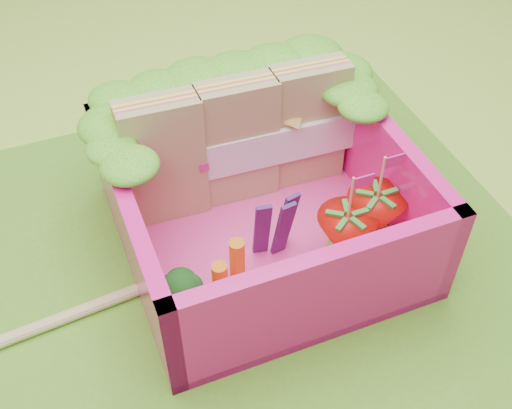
{
  "coord_description": "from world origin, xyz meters",
  "views": [
    {
      "loc": [
        -0.75,
        -1.82,
        2.4
      ],
      "look_at": [
        0.03,
        0.13,
        0.28
      ],
      "focal_mm": 45.0,
      "sensor_mm": 36.0,
      "label": 1
    }
  ],
  "objects": [
    {
      "name": "lettuce_ruffle",
      "position": [
        0.06,
        0.56,
        0.64
      ],
      "size": [
        1.43,
        0.76,
        0.11
      ],
      "color": "#28931A",
      "rests_on": "bento_box"
    },
    {
      "name": "broccoli",
      "position": [
        -0.45,
        -0.21,
        0.24
      ],
      "size": [
        0.31,
        0.31,
        0.24
      ],
      "color": "#62A751",
      "rests_on": "bento_floor"
    },
    {
      "name": "carrot_sticks",
      "position": [
        -0.21,
        -0.15,
        0.21
      ],
      "size": [
        0.17,
        0.14,
        0.27
      ],
      "color": "orange",
      "rests_on": "bento_floor"
    },
    {
      "name": "placemat",
      "position": [
        0.0,
        0.0,
        0.01
      ],
      "size": [
        2.6,
        2.6,
        0.03
      ],
      "primitive_type": "cube",
      "color": "#60A124",
      "rests_on": "ground"
    },
    {
      "name": "bento_box",
      "position": [
        0.06,
        0.13,
        0.31
      ],
      "size": [
        1.3,
        1.3,
        0.55
      ],
      "color": "#F61484",
      "rests_on": "placemat"
    },
    {
      "name": "chopsticks",
      "position": [
        -0.91,
        -0.0,
        0.05
      ],
      "size": [
        2.34,
        0.26,
        0.05
      ],
      "color": "tan",
      "rests_on": "placemat"
    },
    {
      "name": "purple_wedges",
      "position": [
        0.07,
        -0.03,
        0.27
      ],
      "size": [
        0.2,
        0.08,
        0.38
      ],
      "color": "#401958",
      "rests_on": "bento_floor"
    },
    {
      "name": "strawberry_left",
      "position": [
        0.35,
        -0.17,
        0.22
      ],
      "size": [
        0.27,
        0.27,
        0.51
      ],
      "color": "red",
      "rests_on": "bento_floor"
    },
    {
      "name": "strawberry_right",
      "position": [
        0.53,
        -0.11,
        0.22
      ],
      "size": [
        0.28,
        0.28,
        0.52
      ],
      "color": "red",
      "rests_on": "bento_floor"
    },
    {
      "name": "ground",
      "position": [
        0.0,
        0.0,
        0.0
      ],
      "size": [
        14.0,
        14.0,
        0.0
      ],
      "primitive_type": "plane",
      "color": "#ABDB3E",
      "rests_on": "ground"
    },
    {
      "name": "sandwich_stack",
      "position": [
        0.06,
        0.44,
        0.41
      ],
      "size": [
        1.21,
        0.23,
        0.67
      ],
      "color": "tan",
      "rests_on": "bento_floor"
    },
    {
      "name": "bento_floor",
      "position": [
        0.06,
        0.13,
        0.06
      ],
      "size": [
        1.3,
        1.3,
        0.05
      ],
      "primitive_type": "cube",
      "color": "#F73F9E",
      "rests_on": "placemat"
    },
    {
      "name": "snap_peas",
      "position": [
        0.4,
        -0.17,
        0.11
      ],
      "size": [
        0.62,
        0.28,
        0.05
      ],
      "color": "#5EA433",
      "rests_on": "bento_floor"
    }
  ]
}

